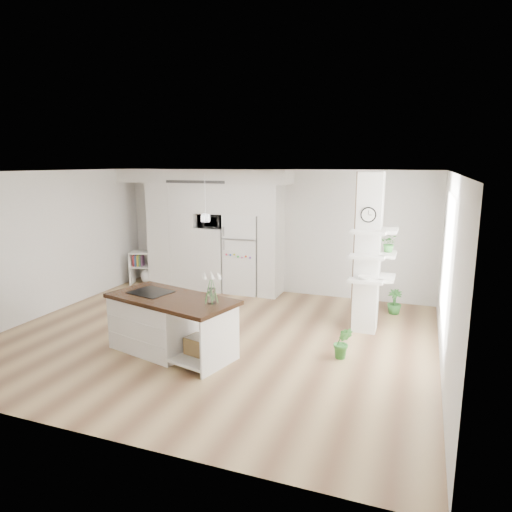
{
  "coord_description": "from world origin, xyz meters",
  "views": [
    {
      "loc": [
        3.13,
        -6.47,
        2.84
      ],
      "look_at": [
        0.41,
        0.9,
        1.23
      ],
      "focal_mm": 32.0,
      "sensor_mm": 36.0,
      "label": 1
    }
  ],
  "objects_px": {
    "kitchen_island": "(162,321)",
    "floor_plant_a": "(343,343)",
    "refrigerator": "(244,253)",
    "bookshelf": "(146,270)"
  },
  "relations": [
    {
      "from": "floor_plant_a",
      "to": "refrigerator",
      "type": "bearing_deg",
      "value": 133.6
    },
    {
      "from": "refrigerator",
      "to": "floor_plant_a",
      "type": "distance_m",
      "value": 3.92
    },
    {
      "from": "kitchen_island",
      "to": "floor_plant_a",
      "type": "relative_size",
      "value": 4.32
    },
    {
      "from": "kitchen_island",
      "to": "floor_plant_a",
      "type": "xyz_separation_m",
      "value": [
        2.65,
        0.64,
        -0.22
      ]
    },
    {
      "from": "kitchen_island",
      "to": "bookshelf",
      "type": "xyz_separation_m",
      "value": [
        -2.47,
        3.27,
        -0.13
      ]
    },
    {
      "from": "bookshelf",
      "to": "refrigerator",
      "type": "bearing_deg",
      "value": -12.67
    },
    {
      "from": "refrigerator",
      "to": "floor_plant_a",
      "type": "relative_size",
      "value": 3.53
    },
    {
      "from": "bookshelf",
      "to": "floor_plant_a",
      "type": "distance_m",
      "value": 5.75
    },
    {
      "from": "refrigerator",
      "to": "bookshelf",
      "type": "height_order",
      "value": "refrigerator"
    },
    {
      "from": "refrigerator",
      "to": "bookshelf",
      "type": "bearing_deg",
      "value": -175.91
    }
  ]
}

